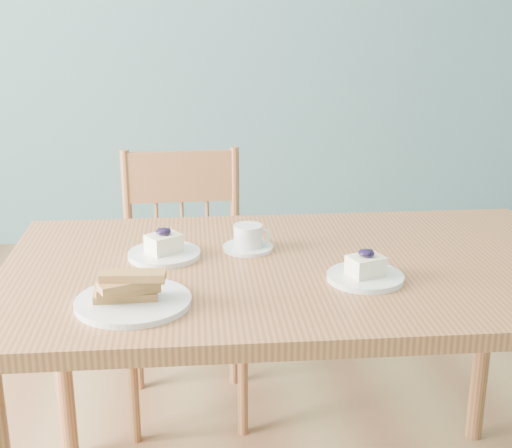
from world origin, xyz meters
name	(u,v)px	position (x,y,z in m)	size (l,w,h in m)	color
dining_table	(296,292)	(0.22, 0.05, 0.67)	(1.43, 0.89, 0.74)	#9D633B
dining_chair	(185,284)	(-0.01, 0.68, 0.44)	(0.41, 0.39, 0.87)	#9D633B
cheesecake_plate_near	(366,272)	(0.35, -0.07, 0.76)	(0.17, 0.17, 0.07)	silver
cheesecake_plate_far	(164,250)	(-0.08, 0.15, 0.76)	(0.17, 0.17, 0.07)	silver
coffee_cup	(249,239)	(0.13, 0.17, 0.77)	(0.13, 0.13, 0.06)	silver
biscotti_plate	(133,294)	(-0.16, -0.12, 0.76)	(0.24, 0.24, 0.08)	silver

